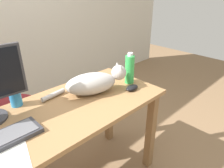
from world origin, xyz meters
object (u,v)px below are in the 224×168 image
computer_mouse (132,88)px  water_bottle (130,69)px  cat (94,82)px  office_chair (7,123)px  spray_bottle (13,88)px

computer_mouse → water_bottle: size_ratio=0.45×
cat → water_bottle: bearing=-11.5°
cat → office_chair: bearing=128.9°
office_chair → cat: bearing=-51.1°
office_chair → water_bottle: 1.11m
cat → spray_bottle: bearing=155.2°
office_chair → water_bottle: (0.78, -0.65, 0.45)m
spray_bottle → water_bottle: bearing=-19.8°
computer_mouse → spray_bottle: 0.80m
computer_mouse → water_bottle: water_bottle is taller
office_chair → spray_bottle: (0.00, -0.37, 0.46)m
computer_mouse → spray_bottle: bearing=151.2°
water_bottle → computer_mouse: bearing=-129.6°
water_bottle → office_chair: bearing=140.2°
computer_mouse → spray_bottle: (-0.69, 0.38, 0.11)m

